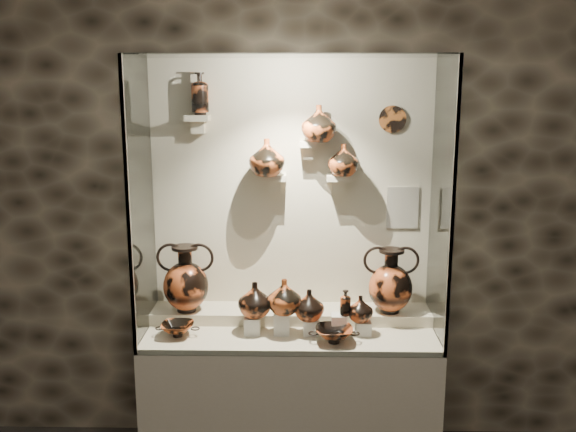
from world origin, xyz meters
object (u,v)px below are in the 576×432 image
object	(u,v)px
kylix_right	(334,333)
jug_c	(309,305)
amphora_right	(391,280)
jug_b	(284,296)
lekythos_tall	(200,91)
ovoid_vase_c	(343,160)
lekythos_small	(345,301)
kylix_left	(178,328)
amphora_left	(186,278)
ovoid_vase_a	(267,157)
jug_a	(255,299)
ovoid_vase_b	(319,123)
jug_e	(360,309)

from	to	relation	value
kylix_right	jug_c	bearing A→B (deg)	156.43
amphora_right	jug_b	size ratio (longest dim) A/B	1.94
lekythos_tall	ovoid_vase_c	bearing A→B (deg)	-5.15
kylix_right	lekythos_small	bearing A→B (deg)	73.02
ovoid_vase_c	kylix_left	bearing A→B (deg)	-149.51
amphora_right	jug_c	size ratio (longest dim) A/B	2.19
amphora_left	kylix_right	bearing A→B (deg)	-13.36
jug_b	ovoid_vase_a	size ratio (longest dim) A/B	0.93
lekythos_small	jug_c	bearing A→B (deg)	-171.18
jug_b	lekythos_small	bearing A→B (deg)	-23.53
ovoid_vase_a	jug_c	bearing A→B (deg)	-19.98
ovoid_vase_a	ovoid_vase_c	xyz separation A→B (m)	(0.45, 0.02, -0.02)
jug_a	lekythos_tall	xyz separation A→B (m)	(-0.33, 0.27, 1.17)
ovoid_vase_b	jug_b	bearing A→B (deg)	-120.23
jug_e	kylix_left	size ratio (longest dim) A/B	0.63
jug_e	lekythos_tall	world-z (taller)	lekythos_tall
amphora_right	jug_e	bearing A→B (deg)	-142.54
amphora_right	kylix_right	distance (m)	0.51
jug_c	lekythos_small	xyz separation A→B (m)	(0.21, -0.00, 0.02)
lekythos_small	lekythos_tall	size ratio (longest dim) A/B	0.62
kylix_left	kylix_right	xyz separation A→B (m)	(0.89, -0.07, 0.01)
lekythos_tall	ovoid_vase_a	size ratio (longest dim) A/B	1.27
ovoid_vase_c	ovoid_vase_b	bearing A→B (deg)	-162.39
amphora_left	ovoid_vase_b	bearing A→B (deg)	9.94
amphora_right	jug_a	xyz separation A→B (m)	(-0.80, -0.17, -0.07)
kylix_right	ovoid_vase_c	distance (m)	1.00
amphora_right	jug_c	distance (m)	0.53
amphora_right	kylix_left	bearing A→B (deg)	-175.19
kylix_right	lekythos_tall	bearing A→B (deg)	167.67
jug_c	kylix_right	size ratio (longest dim) A/B	0.66
jug_a	jug_e	bearing A→B (deg)	-7.75
jug_c	lekythos_tall	distance (m)	1.39
lekythos_small	kylix_left	xyz separation A→B (m)	(-0.96, -0.04, -0.16)
amphora_left	jug_e	world-z (taller)	amphora_left
kylix_left	ovoid_vase_b	distance (m)	1.43
ovoid_vase_a	ovoid_vase_b	size ratio (longest dim) A/B	1.03
jug_b	lekythos_tall	xyz separation A→B (m)	(-0.50, 0.30, 1.14)
jug_b	kylix_right	distance (m)	0.35
lekythos_tall	ovoid_vase_c	xyz separation A→B (m)	(0.84, -0.03, -0.40)
amphora_right	lekythos_tall	distance (m)	1.58
jug_e	kylix_left	xyz separation A→B (m)	(-1.05, -0.05, -0.11)
jug_e	lekythos_tall	xyz separation A→B (m)	(-0.93, 0.29, 1.22)
kylix_right	lekythos_tall	world-z (taller)	lekythos_tall
kylix_right	jug_e	bearing A→B (deg)	53.26
amphora_left	ovoid_vase_a	distance (m)	0.87
amphora_right	ovoid_vase_b	bearing A→B (deg)	166.82
amphora_left	ovoid_vase_b	xyz separation A→B (m)	(0.79, 0.06, 0.92)
kylix_right	ovoid_vase_a	bearing A→B (deg)	152.63
ovoid_vase_b	ovoid_vase_c	distance (m)	0.26
ovoid_vase_a	amphora_left	bearing A→B (deg)	-148.49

